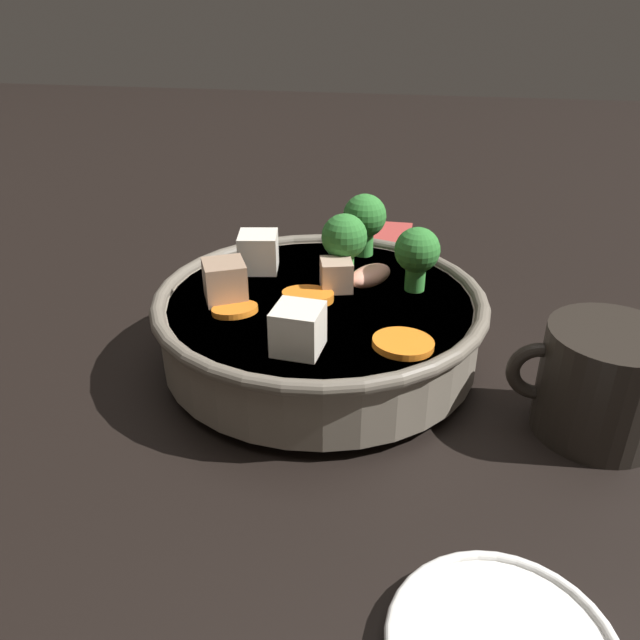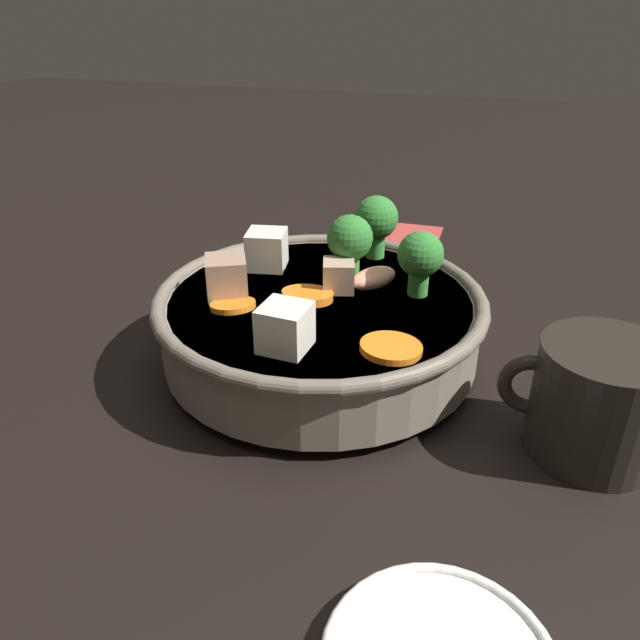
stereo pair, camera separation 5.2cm
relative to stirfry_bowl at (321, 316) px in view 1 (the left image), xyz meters
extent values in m
plane|color=black|center=(0.00, 0.00, -0.04)|extent=(3.00, 3.00, 0.00)
cylinder|color=slate|center=(0.00, 0.00, -0.04)|extent=(0.14, 0.14, 0.01)
cylinder|color=slate|center=(0.00, 0.00, -0.01)|extent=(0.26, 0.26, 0.05)
torus|color=#685F52|center=(0.00, 0.00, 0.02)|extent=(0.27, 0.27, 0.01)
cylinder|color=brown|center=(0.00, 0.00, 0.00)|extent=(0.25, 0.25, 0.03)
cylinder|color=orange|center=(0.06, 0.04, 0.02)|extent=(0.05, 0.05, 0.01)
cylinder|color=orange|center=(0.01, 0.01, 0.02)|extent=(0.04, 0.04, 0.01)
cylinder|color=orange|center=(-0.07, 0.07, 0.02)|extent=(0.06, 0.06, 0.01)
cylinder|color=green|center=(-0.07, -0.03, 0.03)|extent=(0.02, 0.02, 0.02)
sphere|color=#2D752D|center=(-0.07, -0.03, 0.05)|extent=(0.04, 0.04, 0.04)
cylinder|color=green|center=(-0.01, -0.04, 0.03)|extent=(0.02, 0.02, 0.02)
sphere|color=#2D752D|center=(-0.01, -0.04, 0.05)|extent=(0.04, 0.04, 0.04)
cylinder|color=green|center=(-0.02, -0.10, 0.03)|extent=(0.02, 0.02, 0.02)
sphere|color=#2D752D|center=(-0.02, -0.10, 0.06)|extent=(0.04, 0.04, 0.04)
cube|color=silver|center=(0.00, 0.08, 0.03)|extent=(0.04, 0.04, 0.03)
cube|color=silver|center=(0.06, -0.05, 0.03)|extent=(0.04, 0.04, 0.03)
cube|color=tan|center=(-0.01, -0.02, 0.03)|extent=(0.03, 0.03, 0.03)
cube|color=#9E7F66|center=(0.07, 0.02, 0.03)|extent=(0.04, 0.04, 0.03)
ellipsoid|color=#EA9E84|center=(-0.04, -0.03, 0.03)|extent=(0.05, 0.05, 0.02)
cylinder|color=black|center=(-0.21, 0.06, 0.00)|extent=(0.09, 0.09, 0.08)
torus|color=black|center=(-0.17, 0.06, 0.00)|extent=(0.05, 0.01, 0.05)
cube|color=#A33833|center=(0.00, -0.33, -0.04)|extent=(0.11, 0.08, 0.00)
camera|label=1|loc=(-0.08, 0.45, 0.24)|focal=35.00mm
camera|label=2|loc=(-0.13, 0.44, 0.24)|focal=35.00mm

